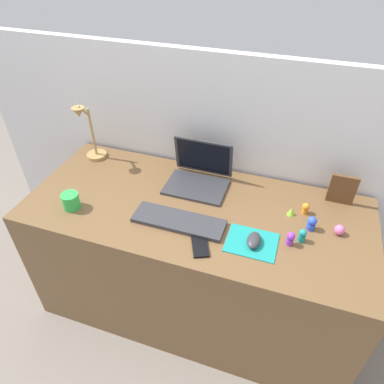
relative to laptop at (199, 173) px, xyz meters
name	(u,v)px	position (x,y,z in m)	size (l,w,h in m)	color
ground_plane	(195,301)	(0.05, -0.20, -0.79)	(6.00, 6.00, 0.00)	slate
back_wall	(217,174)	(0.05, 0.19, -0.12)	(2.81, 0.05, 1.34)	silver
desk	(195,260)	(0.05, -0.20, -0.42)	(1.61, 0.69, 0.74)	brown
laptop	(199,173)	(0.00, 0.00, 0.00)	(0.30, 0.24, 0.21)	#333338
keyboard	(179,221)	(0.01, -0.32, -0.04)	(0.41, 0.13, 0.02)	#333338
mousepad	(252,242)	(0.34, -0.33, -0.05)	(0.21, 0.17, 0.00)	teal
mouse	(254,240)	(0.34, -0.33, -0.03)	(0.06, 0.10, 0.03)	#333338
cell_phone	(200,245)	(0.14, -0.42, -0.05)	(0.06, 0.13, 0.01)	black
desk_lamp	(89,135)	(-0.62, 0.01, 0.10)	(0.11, 0.16, 0.34)	#A5844C
picture_frame	(342,190)	(0.67, 0.06, 0.02)	(0.12, 0.02, 0.15)	brown
coffee_mug	(71,201)	(-0.50, -0.38, -0.02)	(0.08, 0.08, 0.08)	green
toy_figurine_teal	(302,235)	(0.53, -0.25, -0.02)	(0.03, 0.03, 0.06)	teal
toy_figurine_blue	(312,223)	(0.56, -0.17, -0.02)	(0.04, 0.04, 0.07)	blue
toy_figurine_lime	(291,211)	(0.47, -0.10, -0.04)	(0.03, 0.03, 0.04)	#8CDB33
toy_figurine_pink	(339,230)	(0.68, -0.16, -0.03)	(0.04, 0.04, 0.05)	pink
toy_figurine_orange	(306,208)	(0.53, -0.07, -0.02)	(0.03, 0.03, 0.06)	orange
toy_figurine_purple	(290,238)	(0.48, -0.29, -0.02)	(0.03, 0.03, 0.06)	purple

